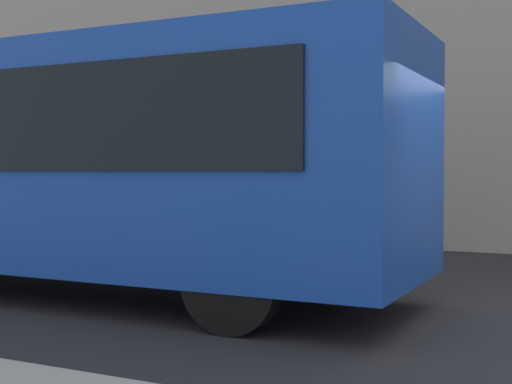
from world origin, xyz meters
TOP-DOWN VIEW (x-y plane):
  - ground_plane at (0.00, 0.00)m, footprint 60.00×60.00m
  - red_bus at (4.80, 0.40)m, footprint 9.05×2.54m

SIDE VIEW (x-z plane):
  - ground_plane at x=0.00m, z-range 0.00..0.00m
  - red_bus at x=4.80m, z-range 0.14..3.22m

